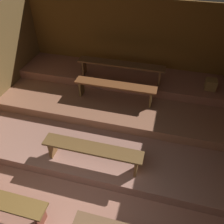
% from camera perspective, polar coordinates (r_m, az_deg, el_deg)
% --- Properties ---
extents(ground, '(6.60, 6.08, 0.08)m').
position_cam_1_polar(ground, '(5.76, -2.91, -6.82)').
color(ground, '#9B6653').
extents(wall_back, '(6.60, 0.06, 2.60)m').
position_cam_1_polar(wall_back, '(7.13, 3.29, 16.28)').
color(wall_back, brown).
rests_on(wall_back, ground).
extents(platform_lower, '(5.80, 3.95, 0.23)m').
position_cam_1_polar(platform_lower, '(6.11, -1.12, -1.40)').
color(platform_lower, '#9B6C5C').
rests_on(platform_lower, ground).
extents(platform_middle, '(5.80, 2.55, 0.23)m').
position_cam_1_polar(platform_middle, '(6.49, 0.53, 4.09)').
color(platform_middle, '#946046').
rests_on(platform_middle, platform_lower).
extents(platform_upper, '(5.80, 1.26, 0.23)m').
position_cam_1_polar(platform_upper, '(6.89, 1.89, 8.71)').
color(platform_upper, '#965B48').
rests_on(platform_upper, platform_middle).
extents(bench_floor_left, '(1.38, 0.33, 0.47)m').
position_cam_1_polar(bench_floor_left, '(4.65, -24.01, -20.03)').
color(bench_floor_left, brown).
rests_on(bench_floor_left, ground).
extents(bench_lower_center, '(2.03, 0.33, 0.47)m').
position_cam_1_polar(bench_lower_center, '(4.67, -4.83, -9.36)').
color(bench_lower_center, brown).
rests_on(bench_lower_center, platform_lower).
extents(bench_middle_center, '(2.10, 0.33, 0.47)m').
position_cam_1_polar(bench_middle_center, '(5.94, 0.81, 6.15)').
color(bench_middle_center, brown).
rests_on(bench_middle_center, platform_middle).
extents(bench_upper_center, '(2.38, 0.33, 0.47)m').
position_cam_1_polar(bench_upper_center, '(6.39, 2.19, 11.25)').
color(bench_upper_center, brown).
rests_on(bench_upper_center, platform_upper).
extents(wooden_crate_upper, '(0.27, 0.27, 0.27)m').
position_cam_1_polar(wooden_crate_upper, '(6.58, 23.08, 6.24)').
color(wooden_crate_upper, olive).
rests_on(wooden_crate_upper, platform_upper).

